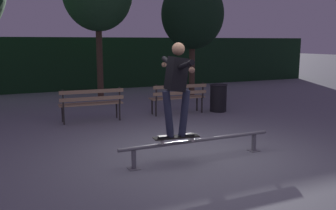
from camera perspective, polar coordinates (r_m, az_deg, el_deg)
The scene contains 9 objects.
ground_plane at distance 6.58m, azimuth 3.98°, elevation -8.02°, with size 90.00×90.00×0.00m, color slate.
hedge_backdrop at distance 16.19m, azimuth -13.95°, elevation 6.37°, with size 24.00×1.20×2.20m, color black.
grind_rail at distance 6.34m, azimuth 4.81°, elevation -6.00°, with size 2.89×0.18×0.37m.
skateboard at distance 6.11m, azimuth 1.30°, elevation -5.10°, with size 0.80×0.28×0.09m.
skateboarder at distance 5.93m, azimuth 1.36°, elevation 3.67°, with size 0.63×1.40×1.56m.
park_bench_leftmost at distance 9.40m, azimuth -11.93°, elevation 0.60°, with size 1.62×0.49×0.88m.
park_bench_left_center at distance 10.21m, azimuth 1.65°, elevation 1.54°, with size 1.62×0.49×0.88m.
tree_far_right at distance 13.67m, azimuth 3.87°, elevation 13.97°, with size 2.29×2.29×4.27m.
trash_can at distance 10.72m, azimuth 7.90°, elevation 1.18°, with size 0.52×0.52×0.80m.
Camera 1 is at (-3.01, -5.49, 2.02)m, focal length 38.83 mm.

